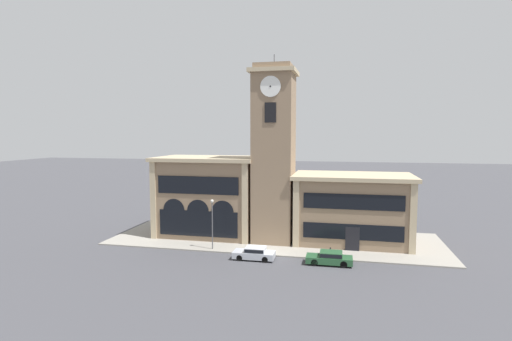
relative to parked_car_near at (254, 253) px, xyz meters
name	(u,v)px	position (x,y,z in m)	size (l,w,h in m)	color
ground_plane	(264,256)	(0.74, 1.33, -0.67)	(300.00, 300.00, 0.00)	#424247
sidewalk_kerb	(275,239)	(0.74, 8.00, -0.60)	(39.28, 13.34, 0.15)	gray
clock_tower	(274,155)	(0.74, 7.14, 9.75)	(5.29, 5.29, 21.95)	#897056
town_hall_left_wing	(209,196)	(-7.91, 8.73, 4.33)	(12.81, 8.53, 9.96)	#897056
town_hall_right_wing	(352,208)	(9.86, 8.73, 3.42)	(13.74, 8.53, 8.12)	#897056
parked_car_near	(254,253)	(0.00, 0.00, 0.00)	(4.26, 1.90, 1.28)	#B2B7C1
parked_car_mid	(330,258)	(7.62, 0.00, 0.02)	(4.52, 1.83, 1.30)	#285633
street_lamp	(212,216)	(-5.23, 2.13, 3.13)	(0.36, 0.36, 5.54)	#4C4C51
bollard	(330,253)	(7.61, 1.79, 0.00)	(0.18, 0.18, 1.06)	black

